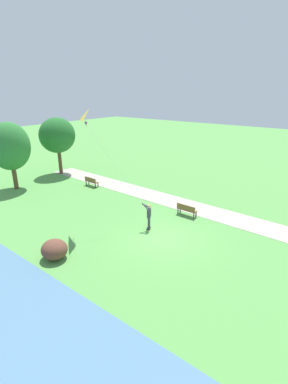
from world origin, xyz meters
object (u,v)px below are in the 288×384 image
at_px(tree_lakeside_far, 10,147).
at_px(lakeside_shrub, 54,249).
at_px(person_kite_flyer, 149,214).
at_px(park_bench_far_walkway, 91,181).
at_px(flying_kite, 90,117).
at_px(park_bench_near_walkway, 187,209).
at_px(tree_behind_path, 57,135).

xyz_separation_m(tree_lakeside_far, lakeside_shrub, (-4.79, -12.56, -3.39)).
xyz_separation_m(person_kite_flyer, park_bench_far_walkway, (3.66, 9.54, -0.54)).
height_order(park_bench_far_walkway, lakeside_shrub, lakeside_shrub).
distance_m(person_kite_flyer, flying_kite, 7.07).
bearing_deg(tree_lakeside_far, person_kite_flyer, -85.73).
relative_size(park_bench_near_walkway, tree_lakeside_far, 0.25).
bearing_deg(lakeside_shrub, park_bench_near_walkway, -17.68).
distance_m(park_bench_far_walkway, lakeside_shrub, 12.17).
distance_m(park_bench_near_walkway, lakeside_shrub, 9.66).
bearing_deg(tree_lakeside_far, park_bench_far_walkway, -46.48).
relative_size(person_kite_flyer, tree_lakeside_far, 0.30).
xyz_separation_m(park_bench_far_walkway, lakeside_shrub, (-9.54, -7.56, 0.03)).
xyz_separation_m(person_kite_flyer, tree_behind_path, (4.55, 15.38, 3.11)).
relative_size(flying_kite, park_bench_far_walkway, 3.86).
height_order(tree_behind_path, tree_lakeside_far, tree_lakeside_far).
xyz_separation_m(flying_kite, lakeside_shrub, (-4.29, -1.28, -6.57)).
bearing_deg(tree_lakeside_far, tree_behind_path, 8.49).
xyz_separation_m(flying_kite, tree_lakeside_far, (0.50, 11.28, -3.18)).
bearing_deg(person_kite_flyer, lakeside_shrub, 161.37).
relative_size(tree_behind_path, tree_lakeside_far, 0.99).
distance_m(person_kite_flyer, tree_lakeside_far, 14.86).
bearing_deg(park_bench_near_walkway, lakeside_shrub, 162.32).
bearing_deg(lakeside_shrub, person_kite_flyer, -18.63).
distance_m(person_kite_flyer, tree_behind_path, 16.34).
bearing_deg(person_kite_flyer, tree_lakeside_far, 94.27).
bearing_deg(tree_lakeside_far, flying_kite, -92.56).
bearing_deg(park_bench_near_walkway, flying_kite, 139.38).
bearing_deg(tree_lakeside_far, park_bench_near_walkway, -74.10).
distance_m(flying_kite, park_bench_far_walkway, 10.52).
distance_m(park_bench_near_walkway, park_bench_far_walkway, 10.50).
bearing_deg(park_bench_near_walkway, person_kite_flyer, 164.02).
height_order(person_kite_flyer, tree_behind_path, tree_behind_path).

